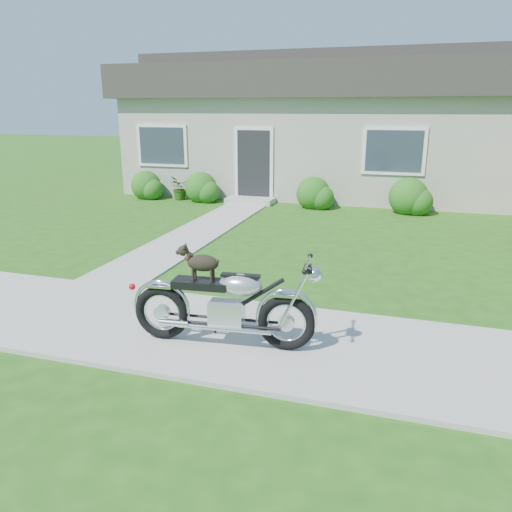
% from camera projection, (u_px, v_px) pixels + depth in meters
% --- Properties ---
extents(ground, '(80.00, 80.00, 0.00)m').
position_uv_depth(ground, '(157.00, 325.00, 6.50)').
color(ground, '#235114').
rests_on(ground, ground).
extents(sidewalk, '(24.00, 2.20, 0.04)m').
position_uv_depth(sidewalk, '(157.00, 324.00, 6.49)').
color(sidewalk, '#9E9B93').
rests_on(sidewalk, ground).
extents(walkway, '(1.20, 8.00, 0.03)m').
position_uv_depth(walkway, '(202.00, 230.00, 11.50)').
color(walkway, '#9E9B93').
rests_on(walkway, ground).
extents(house, '(12.60, 7.03, 4.50)m').
position_uv_depth(house, '(323.00, 125.00, 16.87)').
color(house, beige).
rests_on(house, ground).
extents(shrub_row, '(8.84, 1.04, 1.04)m').
position_uv_depth(shrub_row, '(273.00, 191.00, 14.38)').
color(shrub_row, '#255E19').
rests_on(shrub_row, ground).
extents(potted_plant_left, '(0.85, 0.87, 0.73)m').
position_uv_depth(potted_plant_left, '(180.00, 188.00, 15.28)').
color(potted_plant_left, '#264C14').
rests_on(potted_plant_left, ground).
extents(potted_plant_right, '(0.56, 0.56, 0.79)m').
position_uv_depth(potted_plant_right, '(318.00, 194.00, 14.06)').
color(potted_plant_right, '#3C6F1E').
rests_on(potted_plant_right, ground).
extents(motorcycle_with_dog, '(2.22, 0.61, 1.18)m').
position_uv_depth(motorcycle_with_dog, '(226.00, 303.00, 5.75)').
color(motorcycle_with_dog, black).
rests_on(motorcycle_with_dog, sidewalk).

